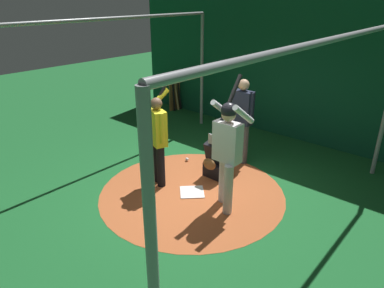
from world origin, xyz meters
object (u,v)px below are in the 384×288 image
(bat_rack, at_px, (177,93))
(baseball_0, at_px, (187,159))
(home_plate, at_px, (192,192))
(batter, at_px, (228,146))
(visitor, at_px, (158,136))
(umpire, at_px, (242,117))
(catcher, at_px, (216,160))

(bat_rack, xyz_separation_m, baseball_0, (2.54, 2.70, -0.45))
(home_plate, bearing_deg, batter, 92.95)
(home_plate, distance_m, visitor, 1.18)
(visitor, bearing_deg, baseball_0, -145.31)
(batter, distance_m, bat_rack, 5.54)
(umpire, bearing_deg, batter, 26.28)
(home_plate, relative_size, baseball_0, 5.68)
(batter, bearing_deg, visitor, -82.94)
(catcher, distance_m, bat_rack, 4.45)
(umpire, height_order, bat_rack, umpire)
(catcher, relative_size, baseball_0, 12.33)
(visitor, relative_size, bat_rack, 1.94)
(batter, relative_size, bat_rack, 2.04)
(bat_rack, bearing_deg, catcher, 53.13)
(home_plate, xyz_separation_m, baseball_0, (-0.90, -0.92, 0.03))
(umpire, bearing_deg, visitor, -18.81)
(home_plate, relative_size, bat_rack, 0.40)
(batter, bearing_deg, home_plate, -87.05)
(visitor, distance_m, bat_rack, 4.65)
(baseball_0, bearing_deg, batter, 62.15)
(baseball_0, bearing_deg, catcher, 81.63)
(visitor, bearing_deg, umpire, -177.05)
(home_plate, height_order, visitor, visitor)
(umpire, height_order, visitor, visitor)
(visitor, xyz_separation_m, baseball_0, (-1.03, -0.24, -0.92))
(umpire, xyz_separation_m, baseball_0, (0.74, -0.84, -0.95))
(home_plate, relative_size, umpire, 0.24)
(umpire, relative_size, visitor, 0.87)
(batter, xyz_separation_m, baseball_0, (-0.86, -1.63, -1.06))
(batter, height_order, umpire, batter)
(home_plate, height_order, batter, batter)
(batter, height_order, visitor, batter)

